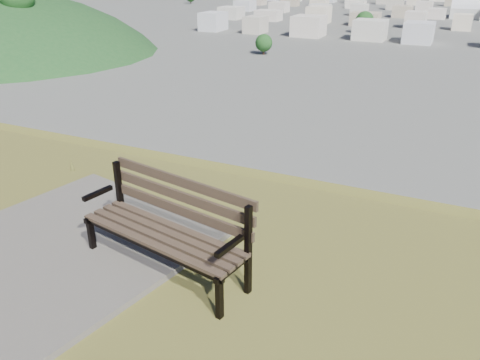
% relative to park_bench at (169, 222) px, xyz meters
% --- Properties ---
extents(park_bench, '(2.08, 1.01, 1.04)m').
position_rel_park_bench_xyz_m(park_bench, '(0.00, 0.00, 0.00)').
color(park_bench, '#453328').
rests_on(park_bench, hilltop_mesa).
extents(gravel_patch, '(3.64, 4.60, 0.08)m').
position_rel_park_bench_xyz_m(gravel_patch, '(-1.48, -0.75, -0.55)').
color(gravel_patch, '#666259').
rests_on(gravel_patch, hilltop_mesa).
extents(city_blocks, '(395.00, 361.00, 7.00)m').
position_rel_park_bench_xyz_m(city_blocks, '(0.90, 393.09, -22.09)').
color(city_blocks, beige).
rests_on(city_blocks, ground).
extents(city_trees, '(406.52, 387.20, 9.98)m').
position_rel_park_bench_xyz_m(city_trees, '(-25.49, 317.64, -20.75)').
color(city_trees, '#36231B').
rests_on(city_trees, ground).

